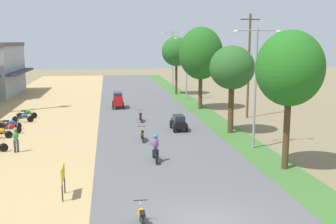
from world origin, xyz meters
TOP-DOWN VIEW (x-y plane):
  - parked_motorbike_third at (-11.47, 15.87)m, footprint 1.80×0.54m
  - parked_motorbike_fourth at (-11.13, 17.34)m, footprint 1.80×0.54m
  - parked_motorbike_fifth at (-11.43, 18.93)m, footprint 1.80×0.54m
  - parked_motorbike_sixth at (-11.00, 21.83)m, footprint 1.80×0.54m
  - parked_motorbike_seventh at (-10.98, 23.57)m, footprint 1.80×0.54m
  - street_signboard at (-5.75, 3.68)m, footprint 0.06×1.30m
  - pedestrian_on_shoulder at (-9.50, 11.85)m, footprint 0.42×0.34m
  - median_tree_nearest at (5.99, 6.18)m, footprint 3.65×3.65m
  - median_tree_second at (5.67, 15.26)m, footprint 3.41×3.41m
  - median_tree_third at (5.89, 26.57)m, footprint 4.50×4.50m
  - median_tree_fourth at (5.41, 38.67)m, footprint 3.86×3.86m
  - streetlamp_near at (5.80, 10.64)m, footprint 3.16×0.20m
  - streetlamp_mid at (5.80, 33.58)m, footprint 3.16×0.20m
  - streetlamp_far at (5.80, 44.09)m, footprint 3.16×0.20m
  - utility_pole_near at (9.18, 21.38)m, footprint 1.80×0.20m
  - car_sedan_black at (1.84, 16.67)m, footprint 1.10×2.26m
  - car_van_red at (-2.62, 28.28)m, footprint 1.19×2.41m
  - motorbike_ahead_second at (-2.51, 0.05)m, footprint 0.54×1.80m
  - motorbike_ahead_third at (-0.98, 8.51)m, footprint 0.54×1.80m
  - motorbike_ahead_fourth at (-1.32, 13.72)m, footprint 0.54×1.80m
  - motorbike_ahead_fifth at (-0.85, 20.74)m, footprint 0.54×1.80m

SIDE VIEW (x-z plane):
  - parked_motorbike_third at x=-11.47m, z-range 0.08..1.02m
  - parked_motorbike_fourth at x=-11.13m, z-range 0.08..1.02m
  - parked_motorbike_fifth at x=-11.43m, z-range 0.08..1.02m
  - parked_motorbike_sixth at x=-11.00m, z-range 0.08..1.02m
  - parked_motorbike_seventh at x=-10.98m, z-range 0.08..1.02m
  - motorbike_ahead_second at x=-2.51m, z-range 0.10..1.04m
  - motorbike_ahead_fourth at x=-1.32m, z-range 0.10..1.04m
  - motorbike_ahead_fifth at x=-0.85m, z-range 0.10..1.04m
  - car_sedan_black at x=1.84m, z-range 0.15..1.34m
  - motorbike_ahead_third at x=-0.98m, z-range 0.03..1.69m
  - pedestrian_on_shoulder at x=-9.50m, z-range 0.15..1.77m
  - car_van_red at x=-2.62m, z-range 0.19..1.86m
  - street_signboard at x=-5.75m, z-range 0.36..1.86m
  - streetlamp_mid at x=5.80m, z-range 0.65..8.18m
  - streetlamp_near at x=5.80m, z-range 0.65..8.47m
  - streetlamp_far at x=5.80m, z-range 0.66..9.10m
  - utility_pole_near at x=9.18m, z-range 0.19..9.67m
  - median_tree_second at x=5.67m, z-range 1.69..8.37m
  - median_tree_nearest at x=5.99m, z-range 1.79..9.39m
  - median_tree_fourth at x=5.41m, z-range 1.90..9.50m
  - median_tree_third at x=5.89m, z-range 1.58..10.03m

